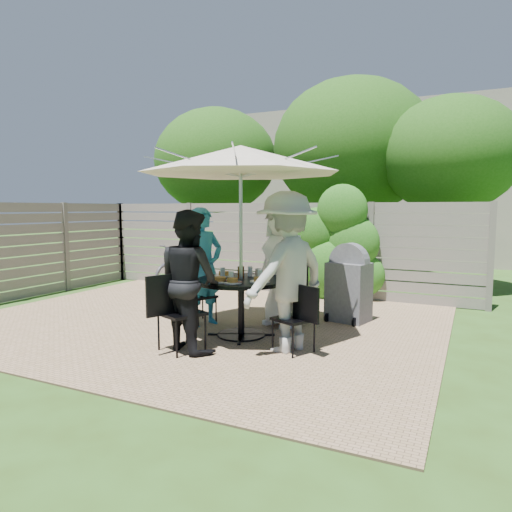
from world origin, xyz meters
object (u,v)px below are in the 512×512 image
at_px(umbrella, 241,160).
at_px(chair_front, 181,329).
at_px(chair_right, 294,333).
at_px(coffee_cup, 258,274).
at_px(person_left, 204,267).
at_px(patio_table, 241,297).
at_px(glass_right, 260,275).
at_px(syrup_jug, 241,272).
at_px(person_back, 284,264).
at_px(plate_front, 220,280).
at_px(glass_front, 231,277).
at_px(plate_extra, 233,281).
at_px(chair_back, 290,306).
at_px(plate_back, 261,274).
at_px(bicycle, 188,266).
at_px(glass_left, 223,273).
at_px(glass_back, 250,271).
at_px(chair_left, 199,307).
at_px(person_right, 287,272).
at_px(plate_left, 224,274).
at_px(plate_right, 260,280).
at_px(bbq_grill, 349,286).
at_px(person_front, 189,281).

bearing_deg(umbrella, chair_front, -111.37).
distance_m(chair_right, coffee_cup, 1.07).
bearing_deg(person_left, patio_table, -90.00).
bearing_deg(glass_right, syrup_jug, 168.38).
height_order(person_back, chair_right, person_back).
distance_m(person_back, syrup_jug, 0.78).
distance_m(umbrella, plate_front, 1.58).
relative_size(patio_table, glass_front, 11.17).
bearing_deg(plate_extra, syrup_jug, 103.08).
relative_size(chair_back, plate_back, 3.58).
xyz_separation_m(patio_table, bicycle, (-2.75, 2.79, -0.07)).
xyz_separation_m(glass_front, coffee_cup, (0.17, 0.45, -0.01)).
bearing_deg(syrup_jug, umbrella, -61.17).
bearing_deg(person_back, syrup_jug, -94.40).
height_order(chair_front, glass_left, chair_front).
distance_m(plate_front, plate_extra, 0.19).
height_order(person_back, glass_back, person_back).
bearing_deg(chair_back, plate_front, -3.85).
bearing_deg(chair_left, plate_front, -18.32).
bearing_deg(coffee_cup, plate_front, -121.14).
height_order(person_left, coffee_cup, person_left).
bearing_deg(glass_left, chair_right, -16.52).
xyz_separation_m(person_right, glass_left, (-1.05, 0.30, -0.10)).
height_order(chair_back, bicycle, bicycle).
xyz_separation_m(glass_left, coffee_cup, (0.45, 0.17, -0.01)).
height_order(umbrella, glass_right, umbrella).
distance_m(patio_table, glass_left, 0.42).
bearing_deg(chair_front, glass_back, 5.61).
bearing_deg(chair_back, person_back, -3.45).
xyz_separation_m(patio_table, plate_left, (-0.34, 0.13, 0.26)).
distance_m(chair_front, chair_right, 1.36).
distance_m(chair_back, chair_front, 1.93).
xyz_separation_m(patio_table, glass_left, (-0.28, -0.00, 0.31)).
height_order(plate_extra, bicycle, bicycle).
distance_m(glass_front, coffee_cup, 0.48).
distance_m(person_right, glass_back, 0.98).
relative_size(chair_left, syrup_jug, 5.34).
relative_size(umbrella, plate_left, 13.07).
bearing_deg(plate_back, glass_left, -140.54).
bearing_deg(bicycle, plate_extra, -38.38).
relative_size(glass_right, syrup_jug, 0.88).
relative_size(chair_right, plate_right, 3.26).
height_order(plate_back, glass_left, glass_left).
height_order(chair_back, plate_right, chair_back).
bearing_deg(glass_right, coffee_cup, 122.84).
bearing_deg(plate_front, person_right, 2.09).
bearing_deg(person_right, glass_front, -70.30).
height_order(syrup_jug, bbq_grill, bbq_grill).
bearing_deg(syrup_jug, person_front, -107.46).
relative_size(plate_left, plate_right, 1.00).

